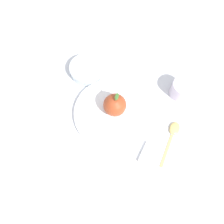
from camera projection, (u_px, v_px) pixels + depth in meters
name	position (u px, v px, depth m)	size (l,w,h in m)	color
ground_plane	(114.00, 120.00, 0.77)	(2.40, 2.40, 0.00)	silver
dinner_plate	(112.00, 113.00, 0.77)	(0.26, 0.26, 0.02)	white
apple	(115.00, 105.00, 0.73)	(0.08, 0.08, 0.09)	#9E3D1E
side_bowl	(86.00, 69.00, 0.82)	(0.12, 0.12, 0.04)	silver
cup	(182.00, 89.00, 0.78)	(0.08, 0.08, 0.06)	silver
knife	(149.00, 140.00, 0.74)	(0.20, 0.04, 0.01)	silver
spoon	(173.00, 133.00, 0.75)	(0.17, 0.05, 0.01)	#D8B766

